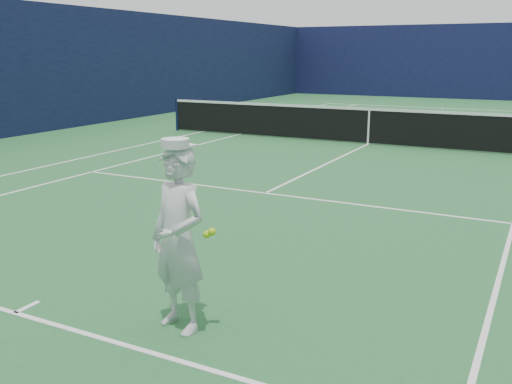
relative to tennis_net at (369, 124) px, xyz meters
The scene contains 5 objects.
ground 0.55m from the tennis_net, ahead, with size 80.00×80.00×0.00m, color #266331.
court_markings 0.55m from the tennis_net, ahead, with size 11.03×23.83×0.01m.
windscreen_fence 1.45m from the tennis_net, ahead, with size 20.12×36.12×4.00m.
tennis_net is the anchor object (origin of this frame).
tennis_player 11.50m from the tennis_net, 81.94° to the right, with size 0.74×0.62×1.76m.
Camera 1 is at (4.43, -15.34, 2.47)m, focal length 40.00 mm.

